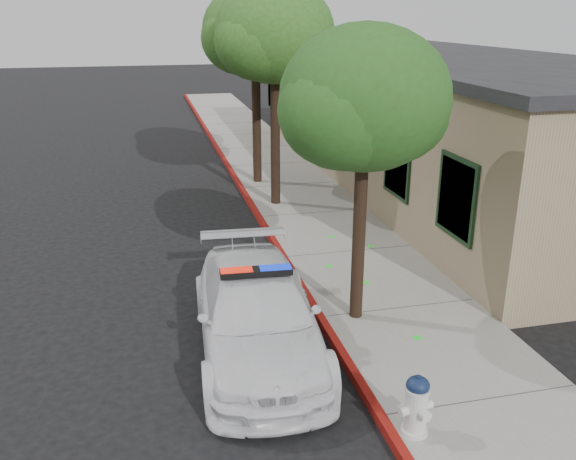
{
  "coord_description": "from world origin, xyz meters",
  "views": [
    {
      "loc": [
        -2.87,
        -9.59,
        5.49
      ],
      "look_at": [
        -0.08,
        2.08,
        1.15
      ],
      "focal_mm": 37.66,
      "sensor_mm": 36.0,
      "label": 1
    }
  ],
  "objects_px": {
    "street_tree_far": "(256,35)",
    "fire_hydrant": "(417,405)",
    "street_tree_near": "(365,105)",
    "street_tree_mid": "(275,37)",
    "clapboard_building": "(436,118)",
    "police_car": "(257,314)"
  },
  "relations": [
    {
      "from": "fire_hydrant",
      "to": "street_tree_near",
      "type": "bearing_deg",
      "value": 73.36
    },
    {
      "from": "police_car",
      "to": "street_tree_near",
      "type": "xyz_separation_m",
      "value": [
        1.98,
        0.55,
        3.33
      ]
    },
    {
      "from": "clapboard_building",
      "to": "street_tree_near",
      "type": "bearing_deg",
      "value": -123.3
    },
    {
      "from": "clapboard_building",
      "to": "street_tree_mid",
      "type": "relative_size",
      "value": 3.36
    },
    {
      "from": "street_tree_near",
      "to": "street_tree_mid",
      "type": "bearing_deg",
      "value": 89.46
    },
    {
      "from": "police_car",
      "to": "street_tree_mid",
      "type": "relative_size",
      "value": 0.81
    },
    {
      "from": "fire_hydrant",
      "to": "street_tree_near",
      "type": "relative_size",
      "value": 0.17
    },
    {
      "from": "police_car",
      "to": "street_tree_mid",
      "type": "distance_m",
      "value": 9.11
    },
    {
      "from": "street_tree_near",
      "to": "police_car",
      "type": "bearing_deg",
      "value": -164.49
    },
    {
      "from": "street_tree_mid",
      "to": "street_tree_far",
      "type": "bearing_deg",
      "value": 91.11
    },
    {
      "from": "street_tree_near",
      "to": "street_tree_far",
      "type": "relative_size",
      "value": 0.84
    },
    {
      "from": "clapboard_building",
      "to": "street_tree_far",
      "type": "xyz_separation_m",
      "value": [
        -5.96,
        0.67,
        2.68
      ]
    },
    {
      "from": "clapboard_building",
      "to": "street_tree_far",
      "type": "height_order",
      "value": "street_tree_far"
    },
    {
      "from": "street_tree_mid",
      "to": "street_tree_far",
      "type": "distance_m",
      "value": 2.46
    },
    {
      "from": "street_tree_far",
      "to": "fire_hydrant",
      "type": "bearing_deg",
      "value": -91.66
    },
    {
      "from": "street_tree_near",
      "to": "street_tree_far",
      "type": "bearing_deg",
      "value": 89.87
    },
    {
      "from": "fire_hydrant",
      "to": "street_tree_far",
      "type": "relative_size",
      "value": 0.14
    },
    {
      "from": "police_car",
      "to": "street_tree_near",
      "type": "relative_size",
      "value": 0.96
    },
    {
      "from": "fire_hydrant",
      "to": "street_tree_mid",
      "type": "height_order",
      "value": "street_tree_mid"
    },
    {
      "from": "street_tree_mid",
      "to": "street_tree_near",
      "type": "bearing_deg",
      "value": -90.54
    },
    {
      "from": "clapboard_building",
      "to": "fire_hydrant",
      "type": "height_order",
      "value": "clapboard_building"
    },
    {
      "from": "fire_hydrant",
      "to": "street_tree_near",
      "type": "height_order",
      "value": "street_tree_near"
    }
  ]
}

